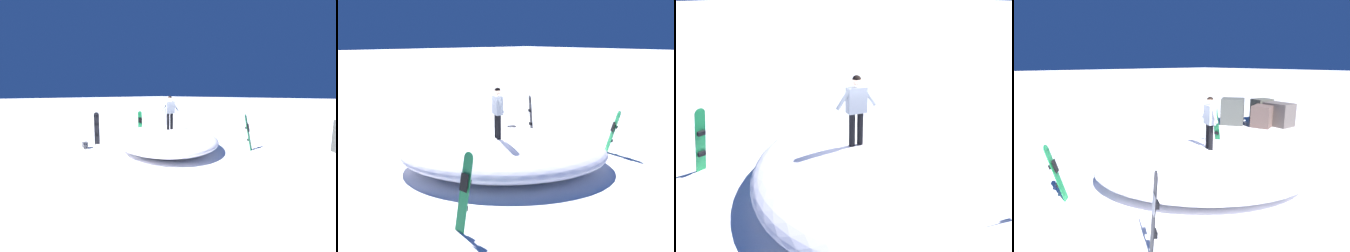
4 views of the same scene
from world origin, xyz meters
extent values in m
plane|color=white|center=(0.00, 0.00, 0.00)|extent=(240.00, 240.00, 0.00)
ellipsoid|color=white|center=(-0.15, 0.10, 0.48)|extent=(8.22, 8.05, 0.96)
cylinder|color=black|center=(0.12, 0.17, 1.35)|extent=(0.14, 0.14, 0.78)
cylinder|color=black|center=(0.06, -0.02, 1.35)|extent=(0.14, 0.14, 0.78)
cube|color=#8C939E|center=(0.09, 0.07, 2.03)|extent=(0.35, 0.48, 0.58)
sphere|color=beige|center=(0.09, 0.07, 2.46)|extent=(0.21, 0.21, 0.21)
cylinder|color=#8C939E|center=(0.19, 0.36, 2.08)|extent=(0.21, 0.38, 0.48)
cylinder|color=#8C939E|center=(-0.01, -0.21, 2.08)|extent=(0.21, 0.38, 0.48)
sphere|color=black|center=(0.09, 0.07, 2.48)|extent=(0.20, 0.20, 0.20)
cube|color=#1E8C47|center=(-3.97, 1.65, 0.70)|extent=(0.48, 0.45, 1.41)
cylinder|color=#1E8C47|center=(-4.13, 1.76, 1.40)|extent=(0.22, 0.26, 0.26)
cube|color=black|center=(-3.98, 1.66, 0.95)|extent=(0.21, 0.23, 0.34)
cube|color=black|center=(-4.06, 1.72, 0.95)|extent=(0.19, 0.21, 0.12)
cube|color=black|center=(-3.95, 1.63, 0.45)|extent=(0.19, 0.21, 0.12)
cube|color=#1E8C47|center=(3.02, 2.45, 0.79)|extent=(0.39, 0.32, 1.59)
cylinder|color=#1E8C47|center=(2.86, 2.43, 1.58)|extent=(0.11, 0.28, 0.27)
cube|color=black|center=(3.01, 2.45, 1.08)|extent=(0.12, 0.24, 0.38)
cube|color=black|center=(2.92, 2.44, 1.08)|extent=(0.12, 0.20, 0.12)
cube|color=black|center=(3.04, 2.45, 0.51)|extent=(0.12, 0.20, 0.12)
cube|color=black|center=(-3.36, -1.86, 0.80)|extent=(0.24, 0.30, 1.60)
cylinder|color=black|center=(-3.30, -1.89, 1.60)|extent=(0.14, 0.25, 0.26)
cube|color=#B2B2B7|center=(-3.35, -1.87, 1.09)|extent=(0.13, 0.22, 0.38)
cube|color=black|center=(-3.30, -1.89, 1.09)|extent=(0.15, 0.21, 0.12)
cube|color=black|center=(-3.34, -1.87, 0.51)|extent=(0.15, 0.21, 0.12)
ellipsoid|color=#4C4C51|center=(-3.05, -2.72, 0.15)|extent=(0.42, 0.36, 0.30)
ellipsoid|color=slate|center=(-3.21, -2.69, 0.11)|extent=(0.15, 0.23, 0.15)
cube|color=#4C4C51|center=(-3.05, -2.72, 0.28)|extent=(0.36, 0.30, 0.06)
cylinder|color=#4C4C51|center=(-2.87, -2.84, 0.01)|extent=(0.26, 0.09, 0.04)
cylinder|color=#4C4C51|center=(-2.83, -2.69, 0.01)|extent=(0.26, 0.09, 0.04)
camera|label=1|loc=(7.54, -8.13, 2.73)|focal=24.63mm
camera|label=2|loc=(6.79, 8.10, 4.04)|focal=36.79mm
camera|label=3|loc=(-5.26, 5.50, 4.33)|focal=39.16mm
camera|label=4|loc=(-5.94, -5.67, 3.59)|focal=30.01mm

